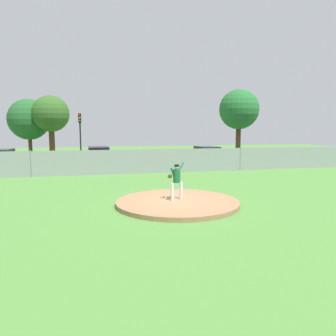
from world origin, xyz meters
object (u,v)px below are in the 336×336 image
at_px(parked_car_burgundy, 99,158).
at_px(traffic_light_near, 80,129).
at_px(pitcher_youth, 176,178).
at_px(parked_car_silver, 207,156).
at_px(baseball, 166,197).
at_px(parked_car_slate, 0,160).
at_px(traffic_cone_orange, 229,159).

relative_size(parked_car_burgundy, traffic_light_near, 0.95).
height_order(parked_car_burgundy, traffic_light_near, traffic_light_near).
relative_size(pitcher_youth, parked_car_burgundy, 0.37).
xyz_separation_m(pitcher_youth, parked_car_silver, (6.55, 14.00, -0.34)).
xyz_separation_m(parked_car_burgundy, traffic_light_near, (-1.64, 4.38, 2.44)).
height_order(baseball, parked_car_burgundy, parked_car_burgundy).
bearing_deg(pitcher_youth, parked_car_slate, 127.84).
xyz_separation_m(parked_car_silver, traffic_cone_orange, (3.03, 1.92, -0.56)).
xyz_separation_m(parked_car_silver, parked_car_burgundy, (-9.75, 0.40, 0.03)).
height_order(pitcher_youth, baseball, pitcher_youth).
height_order(traffic_cone_orange, traffic_light_near, traffic_light_near).
bearing_deg(parked_car_silver, parked_car_slate, 179.82).
bearing_deg(parked_car_burgundy, parked_car_slate, -177.41).
height_order(pitcher_youth, parked_car_burgundy, pitcher_youth).
bearing_deg(parked_car_slate, pitcher_youth, -52.16).
xyz_separation_m(baseball, parked_car_silver, (6.95, 13.63, 0.60)).
xyz_separation_m(pitcher_youth, traffic_light_near, (-4.84, 18.78, 2.13)).
distance_m(traffic_cone_orange, traffic_light_near, 15.01).
bearing_deg(baseball, traffic_light_near, 103.56).
relative_size(parked_car_silver, parked_car_slate, 1.03).
relative_size(baseball, traffic_light_near, 0.02).
relative_size(parked_car_slate, traffic_cone_orange, 8.29).
bearing_deg(baseball, pitcher_youth, -42.69).
xyz_separation_m(pitcher_youth, parked_car_burgundy, (-3.20, 14.40, -0.31)).
distance_m(baseball, parked_car_burgundy, 14.32).
bearing_deg(traffic_cone_orange, baseball, -122.72).
height_order(baseball, traffic_light_near, traffic_light_near).
xyz_separation_m(parked_car_silver, parked_car_slate, (-17.47, 0.06, -0.00)).
distance_m(parked_car_silver, traffic_cone_orange, 3.63).
xyz_separation_m(parked_car_slate, traffic_light_near, (6.08, 4.72, 2.47)).
relative_size(parked_car_slate, parked_car_burgundy, 1.00).
bearing_deg(baseball, parked_car_burgundy, 101.26).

